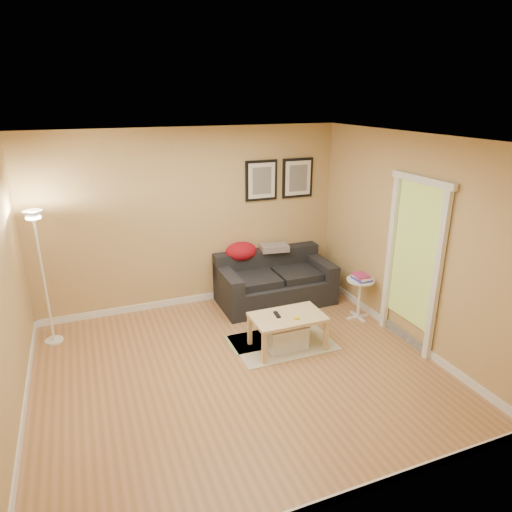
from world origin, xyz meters
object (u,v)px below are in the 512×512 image
Objects in this scene: sofa at (275,279)px; storage_bin at (285,336)px; side_table at (359,299)px; book_stack at (362,277)px; coffee_table at (287,332)px; floor_lamp at (44,283)px.

sofa reaches higher than storage_bin.
side_table is 2.29× the size of book_stack.
coffee_table is 3.46× the size of book_stack.
floor_lamp is at bearing 167.70° from side_table.
floor_lamp is (-4.02, 0.89, 0.19)m from book_stack.
side_table is at bearing 93.61° from book_stack.
side_table is (0.89, -0.92, -0.08)m from sofa.
book_stack reaches higher than storage_bin.
floor_lamp reaches higher than coffee_table.
sofa is 3.31× the size of storage_bin.
floor_lamp is at bearing 155.95° from storage_bin.
storage_bin is at bearing -165.52° from side_table.
sofa is 0.98× the size of floor_lamp.
sofa is 2.87× the size of side_table.
floor_lamp is (-4.02, 0.88, 0.53)m from side_table.
floor_lamp is (-3.13, -0.04, 0.45)m from sofa.
side_table is (1.29, 0.36, 0.07)m from coffee_table.
sofa is 1.35m from coffee_table.
book_stack is at bearing -92.41° from side_table.
storage_bin is 0.29× the size of floor_lamp.
book_stack reaches higher than coffee_table.
storage_bin is (-0.42, -1.25, -0.22)m from sofa.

